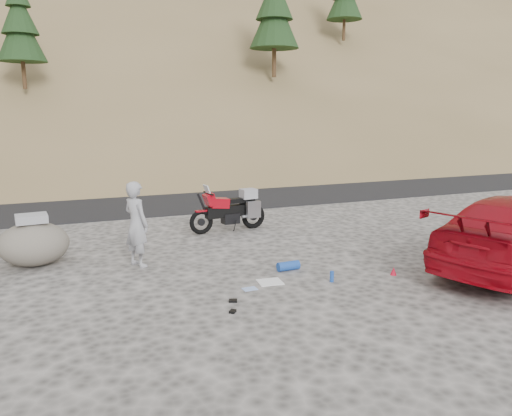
{
  "coord_description": "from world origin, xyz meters",
  "views": [
    {
      "loc": [
        -2.97,
        -9.85,
        3.26
      ],
      "look_at": [
        1.36,
        0.98,
        1.0
      ],
      "focal_mm": 35.0,
      "sensor_mm": 36.0,
      "label": 1
    }
  ],
  "objects": [
    {
      "name": "gear_funnel",
      "position": [
        3.22,
        -1.9,
        0.08
      ],
      "size": [
        0.16,
        0.16,
        0.16
      ],
      "primitive_type": "cone",
      "rotation": [
        0.0,
        0.0,
        0.28
      ],
      "color": "red",
      "rests_on": "ground"
    },
    {
      "name": "gear_bottle",
      "position": [
        1.84,
        -1.8,
        0.11
      ],
      "size": [
        0.1,
        0.1,
        0.22
      ],
      "primitive_type": "cylinder",
      "rotation": [
        0.0,
        0.0,
        -0.36
      ],
      "color": "#1B45A2",
      "rests_on": "ground"
    },
    {
      "name": "ground",
      "position": [
        0.0,
        0.0,
        0.0
      ],
      "size": [
        140.0,
        140.0,
        0.0
      ],
      "primitive_type": "plane",
      "color": "#44413E",
      "rests_on": "ground"
    },
    {
      "name": "boulder",
      "position": [
        -3.55,
        1.52,
        0.49
      ],
      "size": [
        1.57,
        1.38,
        1.12
      ],
      "rotation": [
        0.0,
        0.0,
        -0.11
      ],
      "color": "#544F48",
      "rests_on": "ground"
    },
    {
      "name": "road",
      "position": [
        0.0,
        9.0,
        0.0
      ],
      "size": [
        120.0,
        7.0,
        0.05
      ],
      "primitive_type": "cube",
      "color": "black",
      "rests_on": "ground"
    },
    {
      "name": "hillside",
      "position": [
        -0.05,
        40.88,
        11.08
      ],
      "size": [
        120.0,
        73.0,
        46.72
      ],
      "color": "brown",
      "rests_on": "ground"
    },
    {
      "name": "man",
      "position": [
        -1.49,
        0.66,
        0.0
      ],
      "size": [
        0.7,
        0.79,
        1.83
      ],
      "primitive_type": "imported",
      "rotation": [
        0.0,
        0.0,
        2.05
      ],
      "color": "#97979C",
      "rests_on": "ground"
    },
    {
      "name": "gear_glove_b",
      "position": [
        -0.45,
        -2.51,
        0.02
      ],
      "size": [
        0.15,
        0.15,
        0.04
      ],
      "primitive_type": "cube",
      "rotation": [
        0.0,
        0.0,
        0.88
      ],
      "color": "black",
      "rests_on": "ground"
    },
    {
      "name": "motorcycle",
      "position": [
        1.43,
        2.95,
        0.58
      ],
      "size": [
        2.28,
        0.8,
        1.36
      ],
      "rotation": [
        0.0,
        0.0,
        0.11
      ],
      "color": "black",
      "rests_on": "ground"
    },
    {
      "name": "gear_white_cloth",
      "position": [
        0.71,
        -1.38,
        0.01
      ],
      "size": [
        0.5,
        0.45,
        0.02
      ],
      "primitive_type": "cube",
      "rotation": [
        0.0,
        0.0,
        -0.1
      ],
      "color": "white",
      "rests_on": "ground"
    },
    {
      "name": "gear_blue_cloth",
      "position": [
        0.21,
        -1.59,
        0.01
      ],
      "size": [
        0.27,
        0.2,
        0.01
      ],
      "primitive_type": "cube",
      "rotation": [
        0.0,
        0.0,
        0.03
      ],
      "color": "#8FA9DE",
      "rests_on": "ground"
    },
    {
      "name": "gear_blue_mat",
      "position": [
        1.37,
        -0.84,
        0.1
      ],
      "size": [
        0.48,
        0.21,
        0.19
      ],
      "primitive_type": "cylinder",
      "rotation": [
        0.0,
        1.57,
        0.04
      ],
      "color": "#1B45A2",
      "rests_on": "ground"
    },
    {
      "name": "gear_glove_a",
      "position": [
        -0.29,
        -2.07,
        0.02
      ],
      "size": [
        0.17,
        0.15,
        0.04
      ],
      "primitive_type": "cube",
      "rotation": [
        0.0,
        0.0,
        -0.36
      ],
      "color": "black",
      "rests_on": "ground"
    }
  ]
}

